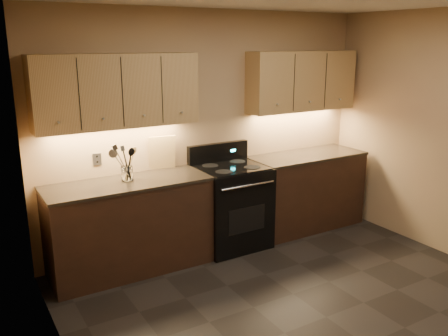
{
  "coord_description": "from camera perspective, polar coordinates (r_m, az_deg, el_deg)",
  "views": [
    {
      "loc": [
        -2.56,
        -2.6,
        2.26
      ],
      "look_at": [
        -0.15,
        1.45,
        1.0
      ],
      "focal_mm": 38.0,
      "sensor_mm": 36.0,
      "label": 1
    }
  ],
  "objects": [
    {
      "name": "floor",
      "position": [
        4.29,
        12.21,
        -17.13
      ],
      "size": [
        4.0,
        4.0,
        0.0
      ],
      "primitive_type": "plane",
      "color": "black",
      "rests_on": "ground"
    },
    {
      "name": "wall_back",
      "position": [
        5.35,
        -1.69,
        4.67
      ],
      "size": [
        4.0,
        0.04,
        2.6
      ],
      "primitive_type": "cube",
      "color": "tan",
      "rests_on": "ground"
    },
    {
      "name": "wall_left",
      "position": [
        2.83,
        -17.56,
        -5.57
      ],
      "size": [
        0.04,
        4.0,
        2.6
      ],
      "primitive_type": "cube",
      "color": "tan",
      "rests_on": "ground"
    },
    {
      "name": "counter_left",
      "position": [
        4.88,
        -11.27,
        -6.85
      ],
      "size": [
        1.62,
        0.62,
        0.93
      ],
      "color": "black",
      "rests_on": "ground"
    },
    {
      "name": "counter_right",
      "position": [
        5.98,
        9.73,
        -2.69
      ],
      "size": [
        1.46,
        0.62,
        0.93
      ],
      "color": "black",
      "rests_on": "ground"
    },
    {
      "name": "stove",
      "position": [
        5.34,
        0.8,
        -4.49
      ],
      "size": [
        0.76,
        0.68,
        1.14
      ],
      "color": "black",
      "rests_on": "ground"
    },
    {
      "name": "upper_cab_left",
      "position": [
        4.71,
        -12.74,
        9.03
      ],
      "size": [
        1.6,
        0.3,
        0.7
      ],
      "primitive_type": "cube",
      "color": "tan",
      "rests_on": "wall_back"
    },
    {
      "name": "upper_cab_right",
      "position": [
        5.83,
        9.35,
        10.29
      ],
      "size": [
        1.44,
        0.3,
        0.7
      ],
      "primitive_type": "cube",
      "color": "tan",
      "rests_on": "wall_back"
    },
    {
      "name": "outlet_plate",
      "position": [
        4.9,
        -15.03,
        1.03
      ],
      "size": [
        0.08,
        0.01,
        0.12
      ],
      "primitive_type": "cube",
      "color": "#B2B5BA",
      "rests_on": "wall_back"
    },
    {
      "name": "utensil_crock",
      "position": [
        4.76,
        -11.58,
        -0.71
      ],
      "size": [
        0.13,
        0.13,
        0.14
      ],
      "color": "white",
      "rests_on": "counter_left"
    },
    {
      "name": "cutting_board",
      "position": [
        5.1,
        -7.45,
        1.86
      ],
      "size": [
        0.3,
        0.11,
        0.36
      ],
      "primitive_type": "cube",
      "rotation": [
        0.14,
        0.0,
        -0.15
      ],
      "color": "tan",
      "rests_on": "counter_left"
    },
    {
      "name": "wooden_spoon",
      "position": [
        4.73,
        -11.85,
        0.58
      ],
      "size": [
        0.18,
        0.09,
        0.32
      ],
      "primitive_type": null,
      "rotation": [
        -0.01,
        0.38,
        0.17
      ],
      "color": "tan",
      "rests_on": "utensil_crock"
    },
    {
      "name": "black_spoon",
      "position": [
        4.74,
        -11.72,
        0.64
      ],
      "size": [
        0.11,
        0.15,
        0.34
      ],
      "primitive_type": null,
      "rotation": [
        0.25,
        0.15,
        -0.1
      ],
      "color": "black",
      "rests_on": "utensil_crock"
    },
    {
      "name": "black_turner",
      "position": [
        4.71,
        -11.34,
        0.7
      ],
      "size": [
        0.14,
        0.19,
        0.36
      ],
      "primitive_type": null,
      "rotation": [
        -0.27,
        -0.01,
        0.37
      ],
      "color": "black",
      "rests_on": "utensil_crock"
    },
    {
      "name": "steel_spatula",
      "position": [
        4.73,
        -11.36,
        1.06
      ],
      "size": [
        0.24,
        0.11,
        0.41
      ],
      "primitive_type": null,
      "rotation": [
        0.09,
        -0.39,
        -0.12
      ],
      "color": "silver",
      "rests_on": "utensil_crock"
    },
    {
      "name": "steel_skimmer",
      "position": [
        4.72,
        -11.22,
        0.68
      ],
      "size": [
        0.25,
        0.13,
        0.34
      ],
      "primitive_type": null,
      "rotation": [
        -0.06,
        -0.53,
        -0.08
      ],
      "color": "silver",
      "rests_on": "utensil_crock"
    }
  ]
}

